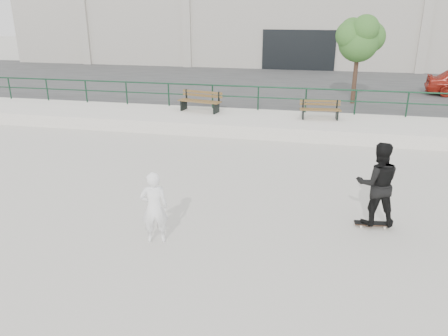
% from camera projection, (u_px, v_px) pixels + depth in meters
% --- Properties ---
extents(ground, '(120.00, 120.00, 0.00)m').
position_uv_depth(ground, '(234.00, 253.00, 8.82)').
color(ground, '#BCB9AC').
rests_on(ground, ground).
extents(ledge, '(30.00, 3.00, 0.50)m').
position_uv_depth(ledge, '(278.00, 124.00, 17.45)').
color(ledge, silver).
rests_on(ledge, ground).
extents(parking_strip, '(60.00, 14.00, 0.50)m').
position_uv_depth(parking_strip, '(292.00, 88.00, 25.24)').
color(parking_strip, '#393939').
rests_on(parking_strip, ground).
extents(railing, '(28.00, 0.06, 1.03)m').
position_uv_depth(railing, '(282.00, 94.00, 18.29)').
color(railing, '#143723').
rests_on(railing, ledge).
extents(commercial_building, '(44.20, 16.33, 8.00)m').
position_uv_depth(commercial_building, '(305.00, 8.00, 36.58)').
color(commercial_building, '#B2ABA0').
rests_on(commercial_building, ground).
extents(bench_left, '(1.92, 0.91, 0.85)m').
position_uv_depth(bench_left, '(200.00, 101.00, 18.41)').
color(bench_left, '#4F381B').
rests_on(bench_left, ledge).
extents(bench_right, '(1.63, 0.62, 0.73)m').
position_uv_depth(bench_right, '(320.00, 110.00, 17.18)').
color(bench_right, '#4F381B').
rests_on(bench_right, ledge).
extents(tree, '(2.19, 1.94, 3.89)m').
position_uv_depth(tree, '(360.00, 37.00, 19.10)').
color(tree, '#4A3625').
rests_on(tree, parking_strip).
extents(skateboard, '(0.80, 0.28, 0.09)m').
position_uv_depth(skateboard, '(372.00, 223.00, 9.86)').
color(skateboard, black).
rests_on(skateboard, ground).
extents(standing_skater, '(0.99, 0.81, 1.90)m').
position_uv_depth(standing_skater, '(377.00, 184.00, 9.53)').
color(standing_skater, black).
rests_on(standing_skater, skateboard).
extents(seated_skater, '(0.66, 0.54, 1.57)m').
position_uv_depth(seated_skater, '(154.00, 208.00, 9.00)').
color(seated_skater, white).
rests_on(seated_skater, ground).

